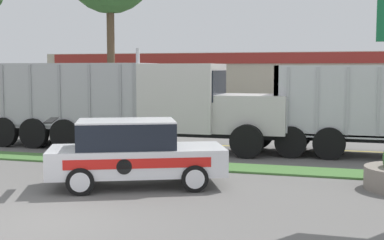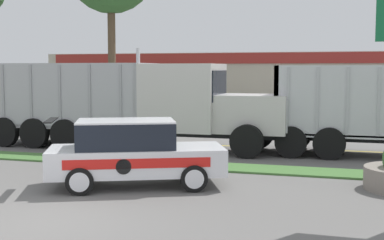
% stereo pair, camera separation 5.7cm
% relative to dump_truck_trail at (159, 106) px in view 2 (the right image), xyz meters
% --- Properties ---
extents(ground_plane, '(600.00, 600.00, 0.00)m').
position_rel_dump_truck_trail_xyz_m(ground_plane, '(1.11, -9.63, -1.61)').
color(ground_plane, slate).
extents(grass_verge, '(120.00, 1.32, 0.06)m').
position_rel_dump_truck_trail_xyz_m(grass_verge, '(1.11, -3.16, -1.58)').
color(grass_verge, '#477538').
rests_on(grass_verge, ground_plane).
extents(centre_line_4, '(2.40, 0.14, 0.01)m').
position_rel_dump_truck_trail_xyz_m(centre_line_4, '(-3.10, 1.50, -1.60)').
color(centre_line_4, yellow).
rests_on(centre_line_4, ground_plane).
extents(centre_line_5, '(2.40, 0.14, 0.01)m').
position_rel_dump_truck_trail_xyz_m(centre_line_5, '(2.30, 1.50, -1.60)').
color(centre_line_5, yellow).
rests_on(centre_line_5, ground_plane).
extents(centre_line_6, '(2.40, 0.14, 0.01)m').
position_rel_dump_truck_trail_xyz_m(centre_line_6, '(7.70, 1.50, -1.60)').
color(centre_line_6, yellow).
rests_on(centre_line_6, ground_plane).
extents(dump_truck_trail, '(11.39, 2.65, 3.74)m').
position_rel_dump_truck_trail_xyz_m(dump_truck_trail, '(0.00, 0.00, 0.00)').
color(dump_truck_trail, black).
rests_on(dump_truck_trail, ground_plane).
extents(rally_car, '(4.74, 3.39, 1.74)m').
position_rel_dump_truck_trail_xyz_m(rally_car, '(1.61, -6.26, -0.73)').
color(rally_car, white).
rests_on(rally_car, ground_plane).
extents(store_building_backdrop, '(30.38, 12.10, 4.27)m').
position_rel_dump_truck_trail_xyz_m(store_building_backdrop, '(-2.73, 27.52, 0.53)').
color(store_building_backdrop, '#BCB29E').
rests_on(store_building_backdrop, ground_plane).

